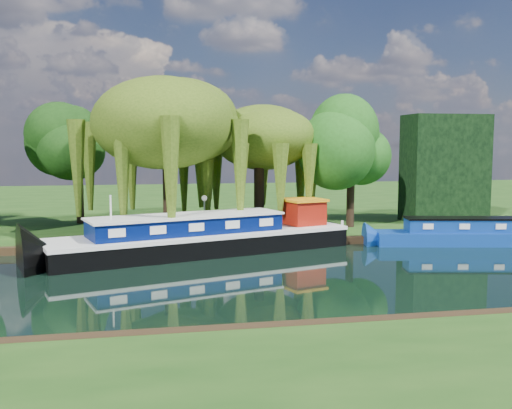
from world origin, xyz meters
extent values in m
plane|color=black|center=(0.00, 0.00, 0.00)|extent=(120.00, 120.00, 0.00)
cube|color=#183E10|center=(0.00, 34.00, 0.23)|extent=(120.00, 52.00, 0.45)
cube|color=black|center=(0.04, 6.75, 0.44)|extent=(17.85, 8.92, 1.17)
cube|color=silver|center=(0.04, 6.75, 1.12)|extent=(17.97, 9.03, 0.21)
cube|color=#031048|center=(-0.89, 6.46, 1.70)|extent=(11.18, 5.90, 0.92)
cube|color=silver|center=(-0.89, 6.46, 2.22)|extent=(11.43, 6.15, 0.12)
cube|color=maroon|center=(6.53, 8.78, 1.96)|extent=(2.68, 2.68, 1.46)
cube|color=orange|center=(6.53, 8.78, 2.77)|extent=(2.98, 2.98, 0.16)
cylinder|color=silver|center=(-4.97, 5.18, 2.40)|extent=(0.10, 0.10, 2.33)
cube|color=navy|center=(17.11, 6.33, 0.35)|extent=(12.78, 4.51, 0.95)
cube|color=navy|center=(17.11, 6.33, 1.21)|extent=(8.97, 3.26, 0.79)
cube|color=black|center=(17.11, 6.33, 1.66)|extent=(9.09, 3.39, 0.11)
cube|color=silver|center=(13.71, 6.18, 1.25)|extent=(0.63, 0.17, 0.34)
cube|color=silver|center=(15.87, 5.75, 1.25)|extent=(0.63, 0.17, 0.34)
cube|color=silver|center=(18.04, 5.32, 1.25)|extent=(0.63, 0.17, 0.34)
imported|color=silver|center=(12.96, 6.87, 0.00)|extent=(2.46, 2.25, 1.10)
cylinder|color=black|center=(-1.73, 11.19, 3.30)|extent=(0.74, 0.74, 5.69)
ellipsoid|color=#344F10|center=(-1.73, 11.19, 7.41)|extent=(7.95, 7.95, 5.14)
cylinder|color=black|center=(4.51, 12.85, 2.76)|extent=(0.65, 0.65, 4.61)
ellipsoid|color=#344F10|center=(4.51, 12.85, 6.09)|extent=(6.30, 6.30, 4.07)
cylinder|color=black|center=(-7.97, 17.92, 3.52)|extent=(0.52, 0.52, 6.14)
ellipsoid|color=black|center=(-7.97, 17.92, 6.04)|extent=(4.92, 4.92, 4.92)
cylinder|color=black|center=(10.98, 12.37, 3.47)|extent=(0.60, 0.60, 6.05)
ellipsoid|color=#1D4F13|center=(10.98, 12.37, 5.95)|extent=(4.84, 4.84, 4.84)
cube|color=black|center=(19.00, 14.00, 4.45)|extent=(6.00, 3.00, 8.00)
cylinder|color=silver|center=(0.50, 10.50, 1.55)|extent=(0.10, 0.10, 2.20)
sphere|color=white|center=(0.50, 10.50, 2.83)|extent=(0.36, 0.36, 0.36)
cylinder|color=silver|center=(-10.00, 8.40, 0.95)|extent=(0.16, 0.16, 1.00)
cylinder|color=silver|center=(-4.00, 8.40, 0.95)|extent=(0.16, 0.16, 1.00)
cylinder|color=silver|center=(3.00, 8.40, 0.95)|extent=(0.16, 0.16, 1.00)
cylinder|color=silver|center=(9.00, 8.40, 0.95)|extent=(0.16, 0.16, 1.00)
camera|label=1|loc=(-3.01, -25.57, 6.15)|focal=40.00mm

